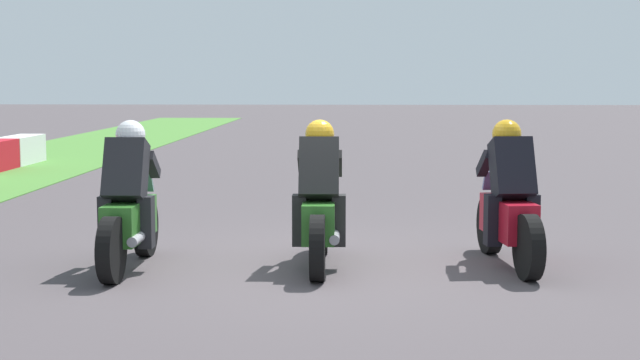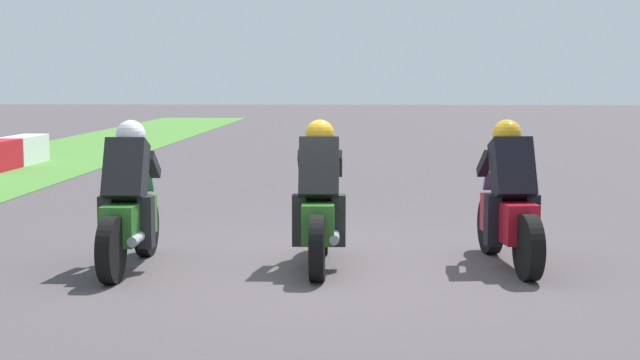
# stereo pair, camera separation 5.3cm
# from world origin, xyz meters

# --- Properties ---
(ground_plane) EXTENTS (120.00, 120.00, 0.00)m
(ground_plane) POSITION_xyz_m (0.00, 0.00, 0.00)
(ground_plane) COLOR #494145
(rider_lane_a) EXTENTS (2.04, 0.58, 1.51)m
(rider_lane_a) POSITION_xyz_m (0.08, -1.87, 0.62)
(rider_lane_a) COLOR black
(rider_lane_a) RESTS_ON ground_plane
(rider_lane_b) EXTENTS (2.04, 0.54, 1.51)m
(rider_lane_b) POSITION_xyz_m (-0.03, 0.07, 0.62)
(rider_lane_b) COLOR black
(rider_lane_b) RESTS_ON ground_plane
(rider_lane_c) EXTENTS (2.04, 0.54, 1.51)m
(rider_lane_c) POSITION_xyz_m (-0.21, 1.99, 0.62)
(rider_lane_c) COLOR black
(rider_lane_c) RESTS_ON ground_plane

